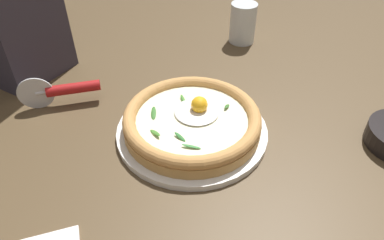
% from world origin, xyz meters
% --- Properties ---
extents(ground_plane, '(2.40, 2.40, 0.03)m').
position_xyz_m(ground_plane, '(0.00, 0.00, -0.01)').
color(ground_plane, brown).
rests_on(ground_plane, ground).
extents(pizza_plate, '(0.28, 0.28, 0.01)m').
position_xyz_m(pizza_plate, '(0.01, 0.04, 0.01)').
color(pizza_plate, white).
rests_on(pizza_plate, ground).
extents(pizza, '(0.25, 0.25, 0.06)m').
position_xyz_m(pizza, '(0.01, 0.04, 0.03)').
color(pizza, tan).
rests_on(pizza, pizza_plate).
extents(pizza_cutter, '(0.15, 0.09, 0.07)m').
position_xyz_m(pizza_cutter, '(-0.27, 0.06, 0.04)').
color(pizza_cutter, silver).
rests_on(pizza_cutter, ground).
extents(drinking_glass, '(0.07, 0.07, 0.10)m').
position_xyz_m(drinking_glass, '(0.05, 0.43, 0.04)').
color(drinking_glass, silver).
rests_on(drinking_glass, ground).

